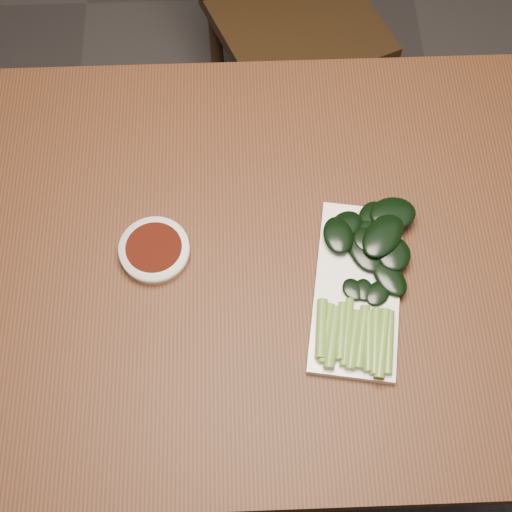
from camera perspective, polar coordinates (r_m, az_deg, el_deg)
The scene contains 5 objects.
ground at distance 1.86m, azimuth 0.91°, elevation -9.94°, with size 6.00×6.00×0.00m, color #322F2F.
table at distance 1.23m, azimuth 1.37°, elevation -1.12°, with size 1.40×0.80×0.75m.
sauce_bowl at distance 1.16m, azimuth -8.12°, elevation 0.44°, with size 0.11×0.11×0.03m.
serving_plate at distance 1.14m, azimuth 8.08°, elevation -2.61°, with size 0.18×0.31×0.01m.
gai_lan at distance 1.13m, azimuth 8.89°, elevation -1.36°, with size 0.19×0.31×0.03m.
Camera 1 is at (-0.05, -0.52, 1.79)m, focal length 50.00 mm.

